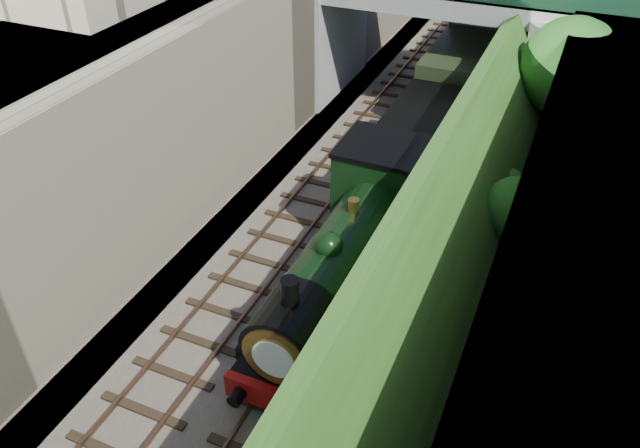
{
  "coord_description": "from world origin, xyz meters",
  "views": [
    {
      "loc": [
        6.11,
        -4.1,
        13.31
      ],
      "look_at": [
        0.0,
        9.94,
        2.26
      ],
      "focal_mm": 35.0,
      "sensor_mm": 36.0,
      "label": 1
    }
  ],
  "objects_px": {
    "road_bridge": "(464,28)",
    "locomotive": "(350,254)",
    "tree": "(573,70)",
    "tender": "(419,150)"
  },
  "relations": [
    {
      "from": "road_bridge",
      "to": "tree",
      "type": "xyz_separation_m",
      "value": [
        4.97,
        -4.74,
        0.57
      ]
    },
    {
      "from": "road_bridge",
      "to": "tender",
      "type": "distance_m",
      "value": 7.66
    },
    {
      "from": "locomotive",
      "to": "tender",
      "type": "height_order",
      "value": "locomotive"
    },
    {
      "from": "tree",
      "to": "tender",
      "type": "xyz_separation_m",
      "value": [
        -4.71,
        -2.51,
        -3.03
      ]
    },
    {
      "from": "road_bridge",
      "to": "locomotive",
      "type": "relative_size",
      "value": 1.56
    },
    {
      "from": "tree",
      "to": "tender",
      "type": "distance_m",
      "value": 6.14
    },
    {
      "from": "tree",
      "to": "tender",
      "type": "bearing_deg",
      "value": -151.98
    },
    {
      "from": "road_bridge",
      "to": "tender",
      "type": "bearing_deg",
      "value": -87.98
    },
    {
      "from": "tree",
      "to": "road_bridge",
      "type": "bearing_deg",
      "value": 136.33
    },
    {
      "from": "tree",
      "to": "locomotive",
      "type": "height_order",
      "value": "tree"
    }
  ]
}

